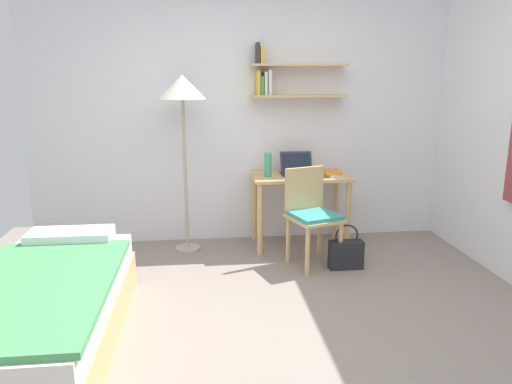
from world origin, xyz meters
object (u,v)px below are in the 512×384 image
(desk_chair, at_px, (311,212))
(water_bottle, at_px, (268,165))
(book_stack, at_px, (332,173))
(desk, at_px, (300,190))
(standing_lamp, at_px, (183,95))
(handbag, at_px, (346,253))
(bed, at_px, (44,313))
(laptop, at_px, (297,169))

(desk_chair, distance_m, water_bottle, 0.66)
(desk_chair, height_order, book_stack, desk_chair)
(desk, distance_m, book_stack, 0.35)
(standing_lamp, xyz_separation_m, handbag, (1.41, -0.64, -1.36))
(standing_lamp, relative_size, book_stack, 6.63)
(desk, xyz_separation_m, water_bottle, (-0.33, -0.04, 0.26))
(desk, bearing_deg, desk_chair, -89.78)
(desk, bearing_deg, handbag, -65.86)
(bed, xyz_separation_m, book_stack, (2.25, 1.63, 0.51))
(desk, bearing_deg, water_bottle, -172.98)
(laptop, relative_size, book_stack, 1.27)
(bed, xyz_separation_m, standing_lamp, (0.83, 1.70, 1.26))
(water_bottle, bearing_deg, standing_lamp, 177.18)
(desk_chair, bearing_deg, water_bottle, 126.50)
(handbag, bearing_deg, book_stack, 89.13)
(desk_chair, xyz_separation_m, handbag, (0.29, -0.16, -0.35))
(bed, height_order, handbag, bed)
(desk_chair, bearing_deg, desk, 90.22)
(desk_chair, distance_m, standing_lamp, 1.59)
(desk_chair, bearing_deg, book_stack, 55.09)
(desk, distance_m, desk_chair, 0.50)
(desk, bearing_deg, book_stack, -12.24)
(bed, bearing_deg, water_bottle, 45.58)
(water_bottle, relative_size, handbag, 0.56)
(laptop, distance_m, book_stack, 0.35)
(standing_lamp, xyz_separation_m, laptop, (1.09, 0.05, -0.72))
(desk, height_order, water_bottle, water_bottle)
(standing_lamp, height_order, laptop, standing_lamp)
(book_stack, bearing_deg, water_bottle, 177.81)
(desk_chair, distance_m, handbag, 0.48)
(desk_chair, distance_m, book_stack, 0.58)
(laptop, relative_size, water_bottle, 1.42)
(bed, distance_m, laptop, 2.66)
(bed, distance_m, desk, 2.61)
(desk_chair, bearing_deg, laptop, 93.25)
(bed, xyz_separation_m, desk_chair, (1.96, 1.21, 0.25))
(bed, xyz_separation_m, water_bottle, (1.62, 1.66, 0.60))
(bed, xyz_separation_m, handbag, (2.24, 1.05, -0.10))
(desk, height_order, laptop, laptop)
(handbag, bearing_deg, desk_chair, 151.44)
(laptop, height_order, book_stack, laptop)
(desk_chair, relative_size, handbag, 2.14)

